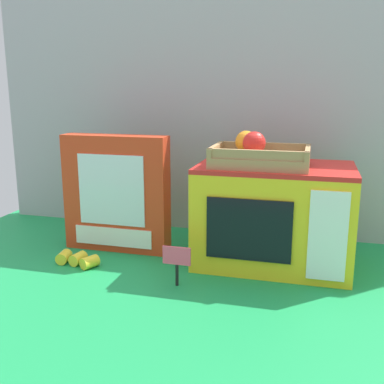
% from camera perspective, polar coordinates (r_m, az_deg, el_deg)
% --- Properties ---
extents(ground_plane, '(1.70, 1.70, 0.00)m').
position_cam_1_polar(ground_plane, '(1.29, 2.47, -8.52)').
color(ground_plane, '#198C47').
rests_on(ground_plane, ground).
extents(display_back_panel, '(1.61, 0.03, 0.76)m').
position_cam_1_polar(display_back_panel, '(1.48, 5.05, 9.38)').
color(display_back_panel, '#A0A3A8').
rests_on(display_back_panel, ground).
extents(toy_microwave, '(0.41, 0.26, 0.27)m').
position_cam_1_polar(toy_microwave, '(1.25, 10.15, -2.84)').
color(toy_microwave, yellow).
rests_on(toy_microwave, ground).
extents(food_groups_crate, '(0.25, 0.17, 0.09)m').
position_cam_1_polar(food_groups_crate, '(1.20, 8.24, 4.58)').
color(food_groups_crate, '#A37F51').
rests_on(food_groups_crate, toy_microwave).
extents(cookie_set_box, '(0.31, 0.07, 0.34)m').
position_cam_1_polar(cookie_set_box, '(1.35, -9.41, -0.19)').
color(cookie_set_box, red).
rests_on(cookie_set_box, ground).
extents(price_sign, '(0.07, 0.01, 0.10)m').
position_cam_1_polar(price_sign, '(1.11, -1.92, -8.46)').
color(price_sign, black).
rests_on(price_sign, ground).
extents(loose_toy_banana, '(0.13, 0.07, 0.03)m').
position_cam_1_polar(loose_toy_banana, '(1.29, -14.12, -8.13)').
color(loose_toy_banana, yellow).
rests_on(loose_toy_banana, ground).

